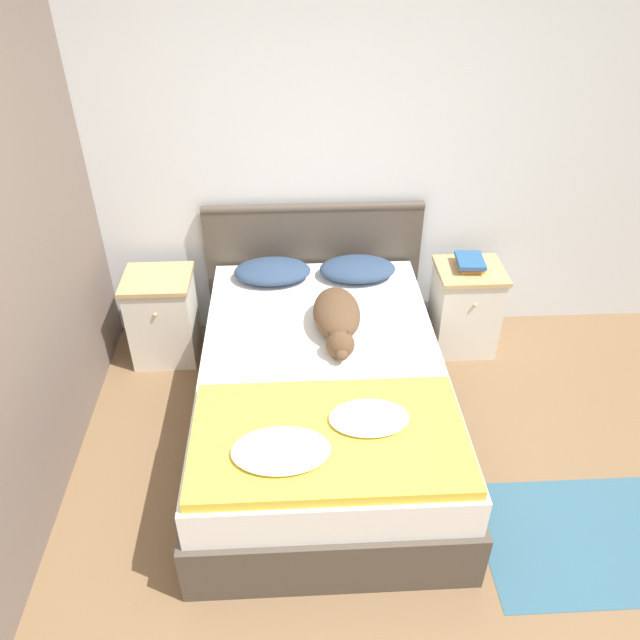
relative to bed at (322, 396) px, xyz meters
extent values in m
plane|color=brown|center=(-0.01, -1.00, -0.27)|extent=(16.00, 16.00, 0.00)
cube|color=silver|center=(-0.01, 1.13, 1.00)|extent=(9.00, 0.06, 2.55)
cube|color=#706056|center=(-1.42, 0.05, 1.00)|extent=(0.06, 3.10, 2.55)
cube|color=#4C4238|center=(0.00, 0.00, -0.10)|extent=(1.36, 2.07, 0.34)
cube|color=white|center=(0.00, 0.00, 0.17)|extent=(1.30, 2.01, 0.22)
cube|color=#4C4238|center=(0.00, 1.06, 0.20)|extent=(1.44, 0.04, 0.94)
cylinder|color=#4C4238|center=(0.00, 1.06, 0.67)|extent=(1.44, 0.06, 0.06)
cube|color=silver|center=(-1.01, 0.79, 0.02)|extent=(0.41, 0.37, 0.59)
cube|color=tan|center=(-1.01, 0.79, 0.33)|extent=(0.43, 0.39, 0.03)
sphere|color=tan|center=(-1.01, 0.60, 0.18)|extent=(0.02, 0.02, 0.02)
cube|color=silver|center=(1.01, 0.79, 0.02)|extent=(0.41, 0.37, 0.59)
cube|color=tan|center=(1.01, 0.79, 0.33)|extent=(0.43, 0.39, 0.03)
sphere|color=tan|center=(1.01, 0.60, 0.18)|extent=(0.02, 0.02, 0.02)
ellipsoid|color=navy|center=(-0.27, 0.82, 0.34)|extent=(0.49, 0.32, 0.11)
ellipsoid|color=navy|center=(0.27, 0.82, 0.34)|extent=(0.49, 0.32, 0.11)
cube|color=yellow|center=(0.00, -0.62, 0.31)|extent=(1.25, 0.73, 0.06)
ellipsoid|color=silver|center=(-0.22, -0.73, 0.36)|extent=(0.44, 0.29, 0.05)
ellipsoid|color=silver|center=(0.19, -0.55, 0.36)|extent=(0.38, 0.26, 0.04)
ellipsoid|color=brown|center=(0.10, 0.28, 0.38)|extent=(0.27, 0.47, 0.19)
sphere|color=brown|center=(0.10, 0.01, 0.36)|extent=(0.15, 0.15, 0.15)
ellipsoid|color=brown|center=(0.10, -0.05, 0.35)|extent=(0.07, 0.09, 0.06)
cone|color=brown|center=(0.06, 0.02, 0.41)|extent=(0.05, 0.05, 0.05)
cone|color=brown|center=(0.14, 0.02, 0.41)|extent=(0.05, 0.05, 0.05)
ellipsoid|color=brown|center=(0.14, 0.48, 0.33)|extent=(0.15, 0.21, 0.07)
cube|color=gold|center=(1.01, 0.81, 0.35)|extent=(0.15, 0.18, 0.02)
cube|color=#AD2D28|center=(1.00, 0.81, 0.37)|extent=(0.15, 0.20, 0.02)
cube|color=#285689|center=(1.00, 0.80, 0.39)|extent=(0.18, 0.23, 0.03)
cube|color=#335B70|center=(1.31, -0.81, -0.27)|extent=(1.12, 0.73, 0.00)
camera|label=1|loc=(-0.15, -2.62, 2.39)|focal=35.00mm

